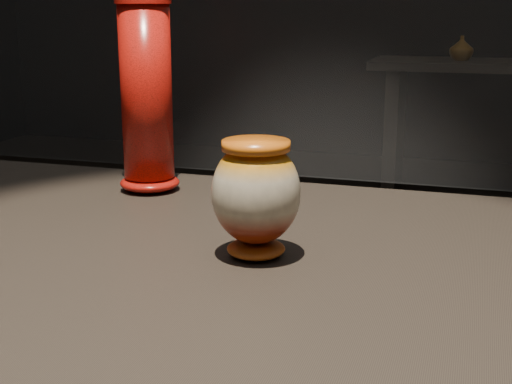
# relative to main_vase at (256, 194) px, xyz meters

# --- Properties ---
(main_vase) EXTENTS (0.14, 0.14, 0.16)m
(main_vase) POSITION_rel_main_vase_xyz_m (0.00, 0.00, 0.00)
(main_vase) COLOR maroon
(main_vase) RESTS_ON display_plinth
(tall_vase) EXTENTS (0.13, 0.13, 0.34)m
(tall_vase) POSITION_rel_main_vase_xyz_m (-0.29, 0.28, 0.08)
(tall_vase) COLOR red
(tall_vase) RESTS_ON display_plinth
(back_vase_left) EXTENTS (0.18, 0.18, 0.15)m
(back_vase_left) POSITION_rel_main_vase_xyz_m (0.15, 3.63, -0.01)
(back_vase_left) COLOR #9B6216
(back_vase_left) RESTS_ON back_shelf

